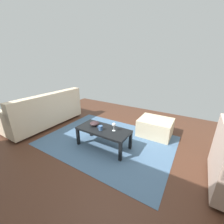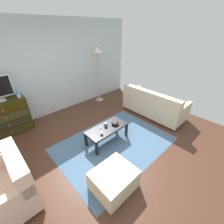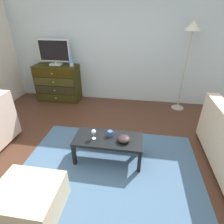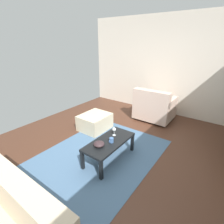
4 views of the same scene
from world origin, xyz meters
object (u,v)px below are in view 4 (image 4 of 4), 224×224
(bowl_decorative, at_px, (99,144))
(ottoman, at_px, (95,122))
(coffee_table, at_px, (109,143))
(wine_glass, at_px, (114,130))
(mug, at_px, (111,140))
(armchair, at_px, (154,107))

(bowl_decorative, distance_m, ottoman, 1.37)
(coffee_table, relative_size, bowl_decorative, 5.49)
(coffee_table, relative_size, wine_glass, 6.43)
(bowl_decorative, xyz_separation_m, ottoman, (-0.96, -0.95, -0.24))
(wine_glass, relative_size, ottoman, 0.22)
(coffee_table, bearing_deg, ottoman, -126.24)
(wine_glass, height_order, mug, wine_glass)
(wine_glass, bearing_deg, mug, 24.71)
(mug, relative_size, bowl_decorative, 0.62)
(armchair, height_order, ottoman, armchair)
(bowl_decorative, height_order, armchair, armchair)
(mug, height_order, bowl_decorative, mug)
(armchair, bearing_deg, coffee_table, 1.76)
(coffee_table, xyz_separation_m, bowl_decorative, (0.23, -0.04, 0.09))
(wine_glass, height_order, ottoman, wine_glass)
(armchair, distance_m, ottoman, 1.64)
(coffee_table, height_order, bowl_decorative, bowl_decorative)
(ottoman, bearing_deg, bowl_decorative, 44.82)
(ottoman, bearing_deg, wine_glass, 61.28)
(mug, relative_size, armchair, 0.12)
(mug, height_order, ottoman, mug)
(wine_glass, distance_m, armchair, 1.87)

